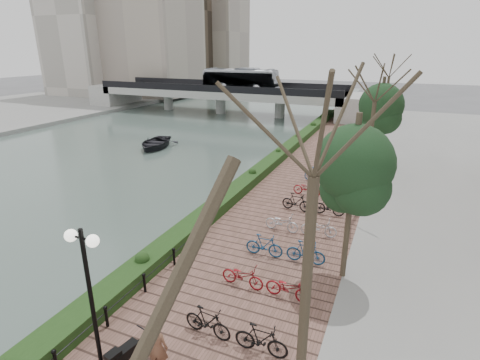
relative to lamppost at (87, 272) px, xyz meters
The scene contains 12 objects.
river_water 29.56m from the lamppost, 126.76° to the left, with size 30.00×130.00×0.02m, color #455651.
promenade 16.43m from the lamppost, 84.80° to the left, with size 8.00×75.00×0.50m, color brown.
hedge 18.83m from the lamppost, 96.01° to the left, with size 1.10×56.00×0.60m, color #193212.
chain_fence 3.16m from the lamppost, 156.85° to the left, with size 0.10×14.10×0.70m.
lamppost is the anchor object (origin of this frame).
motorcycle 2.88m from the lamppost, 41.63° to the left, with size 0.45×1.45×0.91m, color black, non-canonical shape.
pedestrian 2.92m from the lamppost, 24.35° to the left, with size 0.59×0.39×1.62m, color brown.
bicycle_parking 9.80m from the lamppost, 71.67° to the left, with size 2.40×19.89×1.00m.
street_trees 12.43m from the lamppost, 63.98° to the left, with size 3.20×37.12×6.80m.
bridge 46.66m from the lamppost, 111.23° to the left, with size 36.00×10.77×6.50m.
boat 27.27m from the lamppost, 122.32° to the left, with size 3.52×4.93×1.02m, color black.
far_buildings 79.09m from the lamppost, 124.47° to the left, with size 35.00×38.00×38.00m.
Camera 1 is at (9.30, -4.41, 9.09)m, focal length 28.00 mm.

